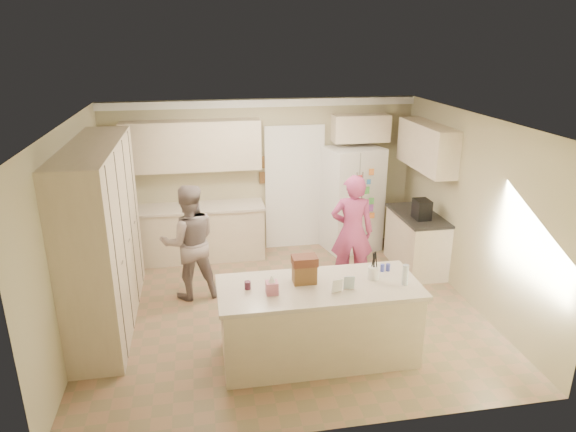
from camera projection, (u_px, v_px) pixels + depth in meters
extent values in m
cube|color=#8F6C50|center=(285.00, 311.00, 7.05)|extent=(5.20, 4.60, 0.02)
cube|color=white|center=(285.00, 120.00, 6.18)|extent=(5.20, 4.60, 0.02)
cube|color=tan|center=(262.00, 176.00, 8.76)|extent=(5.20, 0.02, 2.60)
cube|color=tan|center=(330.00, 311.00, 4.47)|extent=(5.20, 0.02, 2.60)
cube|color=tan|center=(72.00, 235.00, 6.19)|extent=(0.02, 4.60, 2.60)
cube|color=tan|center=(472.00, 210.00, 7.04)|extent=(0.02, 4.60, 2.60)
cube|color=white|center=(261.00, 103.00, 8.30)|extent=(5.20, 0.08, 0.12)
cube|color=beige|center=(103.00, 237.00, 6.46)|extent=(0.60, 2.60, 2.35)
cube|color=beige|center=(197.00, 234.00, 8.57)|extent=(2.20, 0.60, 0.88)
cube|color=#C0B2A3|center=(196.00, 208.00, 8.41)|extent=(2.24, 0.63, 0.04)
cube|color=beige|center=(192.00, 146.00, 8.20)|extent=(2.20, 0.35, 0.80)
cube|color=black|center=(294.00, 189.00, 8.90)|extent=(0.90, 0.06, 2.10)
cube|color=white|center=(295.00, 189.00, 8.87)|extent=(1.02, 0.03, 2.22)
cube|color=brown|center=(264.00, 162.00, 8.64)|extent=(0.15, 0.02, 0.20)
cube|color=brown|center=(264.00, 178.00, 8.73)|extent=(0.15, 0.02, 0.20)
cube|color=white|center=(352.00, 199.00, 8.85)|extent=(1.03, 0.88, 1.80)
cube|color=gray|center=(358.00, 205.00, 8.52)|extent=(0.02, 0.02, 1.78)
cube|color=black|center=(346.00, 192.00, 8.39)|extent=(0.22, 0.03, 0.35)
cylinder|color=silver|center=(356.00, 197.00, 8.45)|extent=(0.02, 0.02, 0.85)
cylinder|color=silver|center=(362.00, 197.00, 8.47)|extent=(0.02, 0.02, 0.85)
cube|color=beige|center=(361.00, 128.00, 8.59)|extent=(0.95, 0.35, 0.45)
cube|color=beige|center=(416.00, 242.00, 8.21)|extent=(0.60, 1.20, 0.88)
cube|color=#2D2B28|center=(418.00, 215.00, 8.05)|extent=(0.63, 1.24, 0.04)
cube|color=beige|center=(427.00, 146.00, 7.91)|extent=(0.35, 1.50, 0.70)
cube|color=black|center=(422.00, 209.00, 7.80)|extent=(0.22, 0.28, 0.30)
cube|color=beige|center=(318.00, 323.00, 5.91)|extent=(2.20, 0.90, 0.88)
cube|color=#C0B2A3|center=(319.00, 287.00, 5.76)|extent=(2.28, 0.96, 0.05)
cylinder|color=white|center=(374.00, 273.00, 5.88)|extent=(0.13, 0.13, 0.15)
cube|color=#C8708D|center=(272.00, 288.00, 5.54)|extent=(0.13, 0.13, 0.14)
cone|color=white|center=(272.00, 278.00, 5.51)|extent=(0.08, 0.08, 0.08)
cube|color=brown|center=(304.00, 273.00, 5.78)|extent=(0.26, 0.18, 0.22)
cube|color=#592D1E|center=(305.00, 261.00, 5.73)|extent=(0.28, 0.20, 0.10)
cylinder|color=#59263F|center=(248.00, 285.00, 5.65)|extent=(0.07, 0.07, 0.09)
cube|color=white|center=(337.00, 286.00, 5.56)|extent=(0.12, 0.06, 0.16)
cube|color=silver|center=(349.00, 283.00, 5.63)|extent=(0.12, 0.05, 0.16)
cylinder|color=silver|center=(405.00, 275.00, 5.73)|extent=(0.07, 0.07, 0.24)
cylinder|color=#3C46B0|center=(382.00, 268.00, 6.07)|extent=(0.05, 0.05, 0.09)
cylinder|color=#3C46B0|center=(388.00, 267.00, 6.09)|extent=(0.05, 0.05, 0.09)
imported|color=gray|center=(189.00, 242.00, 7.18)|extent=(0.88, 0.73, 1.67)
imported|color=#BF4883|center=(352.00, 232.00, 7.49)|extent=(0.70, 0.53, 1.72)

